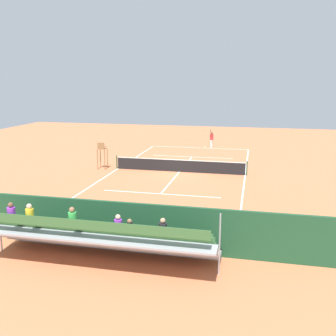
# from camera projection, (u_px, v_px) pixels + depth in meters

# --- Properties ---
(ground_plane) EXTENTS (60.00, 60.00, 0.00)m
(ground_plane) POSITION_uv_depth(u_px,v_px,m) (179.00, 172.00, 29.90)
(ground_plane) COLOR #CC7047
(court_line_markings) EXTENTS (10.10, 22.20, 0.01)m
(court_line_markings) POSITION_uv_depth(u_px,v_px,m) (179.00, 172.00, 29.93)
(court_line_markings) COLOR white
(court_line_markings) RESTS_ON ground
(tennis_net) EXTENTS (10.30, 0.10, 1.07)m
(tennis_net) POSITION_uv_depth(u_px,v_px,m) (179.00, 165.00, 29.78)
(tennis_net) COLOR black
(tennis_net) RESTS_ON ground
(backdrop_wall) EXTENTS (18.00, 0.16, 2.00)m
(backdrop_wall) POSITION_uv_depth(u_px,v_px,m) (116.00, 224.00, 16.36)
(backdrop_wall) COLOR #1E4C2D
(backdrop_wall) RESTS_ON ground
(bleacher_stand) EXTENTS (9.06, 2.40, 2.48)m
(bleacher_stand) POSITION_uv_depth(u_px,v_px,m) (103.00, 238.00, 15.07)
(bleacher_stand) COLOR #9EA0A5
(bleacher_stand) RESTS_ON ground
(umpire_chair) EXTENTS (0.67, 0.67, 2.14)m
(umpire_chair) POSITION_uv_depth(u_px,v_px,m) (102.00, 153.00, 30.64)
(umpire_chair) COLOR olive
(umpire_chair) RESTS_ON ground
(courtside_bench) EXTENTS (1.80, 0.40, 0.93)m
(courtside_bench) POSITION_uv_depth(u_px,v_px,m) (168.00, 232.00, 16.71)
(courtside_bench) COLOR #234C2D
(courtside_bench) RESTS_ON ground
(equipment_bag) EXTENTS (0.90, 0.36, 0.36)m
(equipment_bag) POSITION_uv_depth(u_px,v_px,m) (135.00, 238.00, 16.98)
(equipment_bag) COLOR #B22D2D
(equipment_bag) RESTS_ON ground
(tennis_player) EXTENTS (0.44, 0.56, 1.93)m
(tennis_player) POSITION_uv_depth(u_px,v_px,m) (212.00, 138.00, 40.17)
(tennis_player) COLOR white
(tennis_player) RESTS_ON ground
(tennis_racket) EXTENTS (0.42, 0.57, 0.03)m
(tennis_racket) POSITION_uv_depth(u_px,v_px,m) (204.00, 147.00, 40.93)
(tennis_racket) COLOR black
(tennis_racket) RESTS_ON ground
(tennis_ball_near) EXTENTS (0.07, 0.07, 0.07)m
(tennis_ball_near) POSITION_uv_depth(u_px,v_px,m) (221.00, 149.00, 39.64)
(tennis_ball_near) COLOR #CCDB33
(tennis_ball_near) RESTS_ON ground
(tennis_ball_far) EXTENTS (0.07, 0.07, 0.07)m
(tennis_ball_far) POSITION_uv_depth(u_px,v_px,m) (193.00, 148.00, 39.86)
(tennis_ball_far) COLOR #CCDB33
(tennis_ball_far) RESTS_ON ground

